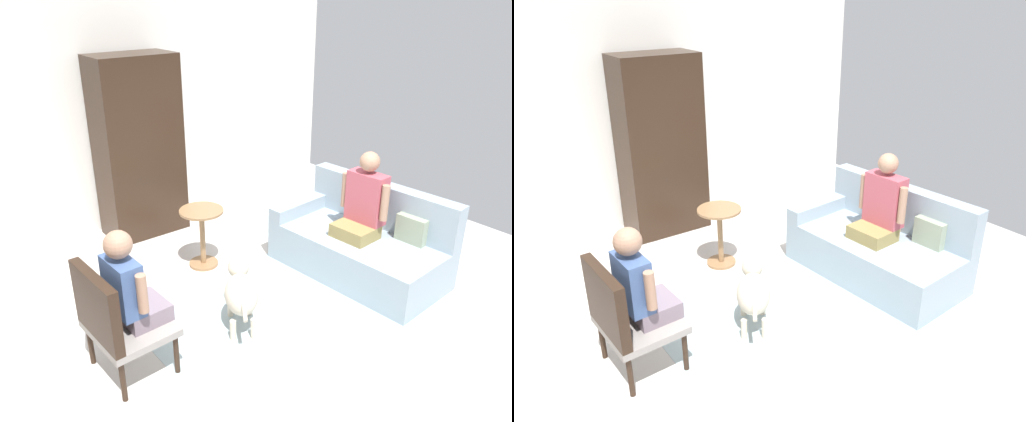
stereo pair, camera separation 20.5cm
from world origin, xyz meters
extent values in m
plane|color=beige|center=(0.00, 0.00, 0.00)|extent=(6.92, 6.92, 0.00)
cube|color=silver|center=(0.00, 2.72, 1.43)|extent=(6.37, 0.12, 2.85)
cube|color=#9EB2B7|center=(0.17, -0.11, 0.00)|extent=(2.58, 1.90, 0.01)
cube|color=#8EA0AD|center=(1.25, -0.07, 0.23)|extent=(1.06, 1.86, 0.45)
cube|color=#8EA0AD|center=(1.63, -0.05, 0.69)|extent=(0.30, 1.81, 0.48)
cube|color=#8EA0AD|center=(1.20, 0.74, 0.53)|extent=(0.95, 0.24, 0.16)
cube|color=gray|center=(1.53, -0.50, 0.59)|extent=(0.12, 0.33, 0.28)
cube|color=tan|center=(1.50, 0.00, 0.59)|extent=(0.12, 0.28, 0.28)
cylinder|color=black|center=(-1.10, 0.31, 0.18)|extent=(0.04, 0.04, 0.37)
cylinder|color=black|center=(-1.07, -0.24, 0.18)|extent=(0.04, 0.04, 0.37)
cylinder|color=black|center=(-1.57, 0.29, 0.18)|extent=(0.04, 0.04, 0.37)
cylinder|color=black|center=(-1.54, -0.26, 0.18)|extent=(0.04, 0.04, 0.37)
cube|color=gray|center=(-1.32, 0.03, 0.40)|extent=(0.60, 0.68, 0.06)
cube|color=black|center=(-1.56, 0.01, 0.70)|extent=(0.11, 0.66, 0.54)
cube|color=olive|center=(1.17, -0.08, 0.52)|extent=(0.39, 0.44, 0.14)
cube|color=#B24C59|center=(1.32, -0.07, 0.86)|extent=(0.21, 0.43, 0.53)
sphere|color=#A57A60|center=(1.32, -0.07, 1.25)|extent=(0.20, 0.20, 0.20)
cylinder|color=#A57A60|center=(1.30, -0.32, 0.88)|extent=(0.08, 0.08, 0.37)
cylinder|color=#A57A60|center=(1.26, 0.18, 0.88)|extent=(0.08, 0.08, 0.37)
cube|color=slate|center=(-1.20, 0.03, 0.50)|extent=(0.37, 0.38, 0.14)
cube|color=#3F598C|center=(-1.34, 0.03, 0.79)|extent=(0.20, 0.37, 0.44)
sphere|color=#A57A60|center=(-1.34, 0.03, 1.14)|extent=(0.22, 0.22, 0.22)
cylinder|color=#A57A60|center=(-1.31, 0.25, 0.81)|extent=(0.08, 0.08, 0.31)
cylinder|color=#A57A60|center=(-1.29, -0.20, 0.81)|extent=(0.08, 0.08, 0.31)
cylinder|color=olive|center=(0.04, 1.09, 0.66)|extent=(0.48, 0.48, 0.02)
cylinder|color=olive|center=(0.04, 1.09, 0.32)|extent=(0.06, 0.06, 0.64)
cylinder|color=olive|center=(0.04, 1.09, 0.01)|extent=(0.32, 0.32, 0.03)
ellipsoid|color=beige|center=(-0.31, -0.08, 0.35)|extent=(0.53, 0.59, 0.30)
sphere|color=beige|center=(-0.14, 0.19, 0.44)|extent=(0.20, 0.20, 0.20)
cone|color=beige|center=(-0.19, 0.22, 0.54)|extent=(0.06, 0.06, 0.06)
cone|color=beige|center=(-0.10, 0.16, 0.54)|extent=(0.06, 0.06, 0.06)
cylinder|color=beige|center=(-0.49, -0.36, 0.39)|extent=(0.13, 0.17, 0.10)
cylinder|color=beige|center=(-0.29, 0.12, 0.10)|extent=(0.06, 0.06, 0.20)
cylinder|color=beige|center=(-0.14, 0.02, 0.10)|extent=(0.06, 0.06, 0.20)
cylinder|color=beige|center=(-0.48, -0.18, 0.10)|extent=(0.06, 0.06, 0.20)
cylinder|color=beige|center=(-0.33, -0.28, 0.10)|extent=(0.06, 0.06, 0.20)
cube|color=black|center=(-0.05, 2.31, 1.09)|extent=(0.96, 0.56, 2.17)
camera|label=1|loc=(-2.58, -3.16, 2.85)|focal=35.61mm
camera|label=2|loc=(-2.41, -3.28, 2.85)|focal=35.61mm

